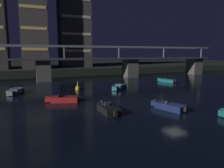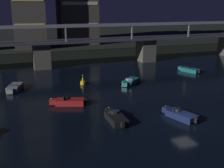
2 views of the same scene
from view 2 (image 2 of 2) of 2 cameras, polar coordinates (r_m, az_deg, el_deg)
The scene contains 10 objects.
ground_plane at distance 34.62m, azimuth 14.77°, elevation -7.74°, with size 400.00×400.00×0.00m, color black.
far_riverbank at distance 113.41m, azimuth -10.06°, elevation 9.11°, with size 240.00×80.00×2.20m, color black.
river_bridge at distance 66.49m, azimuth -3.13°, elevation 7.59°, with size 83.22×6.40×9.38m.
speedboat_near_center at distance 33.93m, azimuth 0.70°, elevation -6.92°, with size 1.81×5.19×1.16m.
speedboat_near_right at distance 48.97m, azimuth -19.30°, elevation -0.70°, with size 2.88×5.16×1.16m.
speedboat_mid_left at distance 61.43m, azimuth 15.56°, elevation 2.80°, with size 3.10×5.08×1.16m.
speedboat_mid_center at distance 35.80m, azimuth 13.78°, elevation -6.15°, with size 2.90×5.15×1.16m.
speedboat_mid_right at distance 50.04m, azimuth 3.77°, elevation 0.50°, with size 4.42×4.35×1.16m.
speedboat_far_center at distance 39.89m, azimuth -8.87°, elevation -3.61°, with size 5.13×2.96×1.16m.
channel_buoy at distance 49.74m, azimuth -5.98°, elevation 0.43°, with size 0.90×0.90×1.76m.
Camera 2 is at (-18.45, -26.05, 13.39)m, focal length 44.74 mm.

